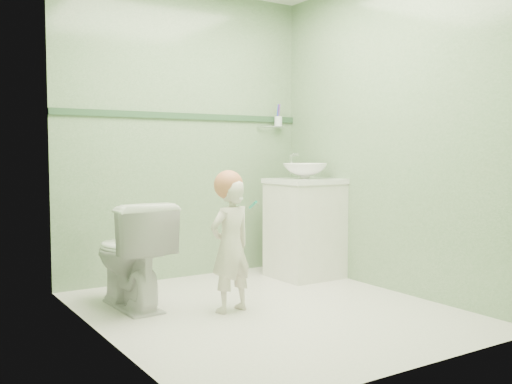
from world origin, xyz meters
TOP-DOWN VIEW (x-y plane):
  - ground at (0.00, 0.00)m, footprint 2.50×2.50m
  - room_shell at (0.00, 0.00)m, footprint 2.50×2.54m
  - trim_stripe at (0.00, 1.24)m, footprint 2.20×0.02m
  - vanity at (0.84, 0.70)m, footprint 0.52×0.50m
  - counter at (0.84, 0.70)m, footprint 0.54×0.52m
  - basin at (0.84, 0.70)m, footprint 0.37×0.37m
  - faucet at (0.84, 0.89)m, footprint 0.03×0.13m
  - cup_holder at (0.89, 1.18)m, footprint 0.26×0.07m
  - toilet at (-0.74, 0.56)m, footprint 0.43×0.72m
  - toddler at (-0.22, 0.11)m, footprint 0.35×0.26m
  - hair_cap at (-0.22, 0.13)m, footprint 0.19×0.19m
  - teal_toothbrush at (-0.13, 0.00)m, footprint 0.11×0.14m

SIDE VIEW (x-z plane):
  - ground at x=0.00m, z-range 0.00..0.00m
  - toilet at x=-0.74m, z-range 0.00..0.72m
  - vanity at x=0.84m, z-range 0.00..0.80m
  - toddler at x=-0.22m, z-range 0.00..0.87m
  - teal_toothbrush at x=-0.13m, z-range 0.67..0.76m
  - counter at x=0.84m, z-range 0.79..0.83m
  - hair_cap at x=-0.22m, z-range 0.74..0.93m
  - basin at x=0.84m, z-range 0.83..0.96m
  - faucet at x=0.84m, z-range 0.88..1.06m
  - room_shell at x=0.00m, z-range 0.00..2.40m
  - cup_holder at x=0.89m, z-range 1.22..1.44m
  - trim_stripe at x=0.00m, z-range 1.33..1.38m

